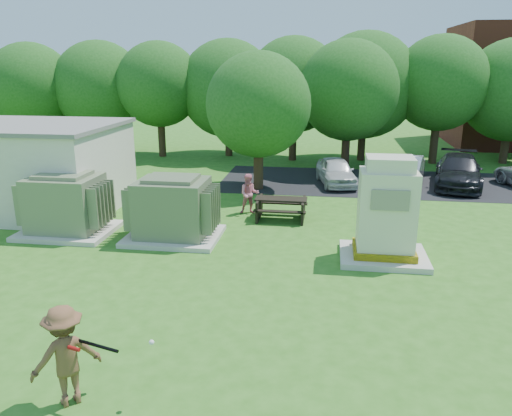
% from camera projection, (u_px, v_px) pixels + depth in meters
% --- Properties ---
extents(ground, '(120.00, 120.00, 0.00)m').
position_uv_depth(ground, '(231.00, 308.00, 11.75)').
color(ground, '#2D6619').
rests_on(ground, ground).
extents(parking_strip, '(20.00, 6.00, 0.01)m').
position_uv_depth(parking_strip, '(432.00, 184.00, 23.58)').
color(parking_strip, '#232326').
rests_on(parking_strip, ground).
extents(transformer_left, '(3.00, 2.40, 2.07)m').
position_uv_depth(transformer_left, '(66.00, 205.00, 16.66)').
color(transformer_left, beige).
rests_on(transformer_left, ground).
extents(transformer_right, '(3.00, 2.40, 2.07)m').
position_uv_depth(transformer_right, '(173.00, 210.00, 16.14)').
color(transformer_right, beige).
rests_on(transformer_right, ground).
extents(generator_cabinet, '(2.50, 2.05, 3.04)m').
position_uv_depth(generator_cabinet, '(386.00, 216.00, 14.32)').
color(generator_cabinet, beige).
rests_on(generator_cabinet, ground).
extents(picnic_table, '(1.87, 1.41, 0.80)m').
position_uv_depth(picnic_table, '(281.00, 206.00, 18.26)').
color(picnic_table, black).
rests_on(picnic_table, ground).
extents(batter, '(1.31, 1.25, 1.78)m').
position_uv_depth(batter, '(66.00, 356.00, 8.27)').
color(batter, brown).
rests_on(batter, ground).
extents(person_at_picnic, '(0.84, 0.71, 1.53)m').
position_uv_depth(person_at_picnic, '(249.00, 194.00, 18.89)').
color(person_at_picnic, pink).
rests_on(person_at_picnic, ground).
extents(car_white, '(2.18, 3.89, 1.25)m').
position_uv_depth(car_white, '(336.00, 171.00, 23.48)').
color(car_white, silver).
rests_on(car_white, ground).
extents(car_silver_a, '(2.36, 4.30, 1.34)m').
position_uv_depth(car_silver_a, '(407.00, 168.00, 23.97)').
color(car_silver_a, '#B6B5BA').
rests_on(car_silver_a, ground).
extents(car_dark, '(2.97, 5.21, 1.42)m').
position_uv_depth(car_dark, '(458.00, 171.00, 23.13)').
color(car_dark, black).
rests_on(car_dark, ground).
extents(batting_equipment, '(1.32, 0.49, 0.09)m').
position_uv_depth(batting_equipment, '(101.00, 346.00, 8.06)').
color(batting_equipment, black).
rests_on(batting_equipment, ground).
extents(tree_row, '(41.30, 13.30, 7.30)m').
position_uv_depth(tree_row, '(325.00, 88.00, 27.90)').
color(tree_row, '#47301E').
rests_on(tree_row, ground).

